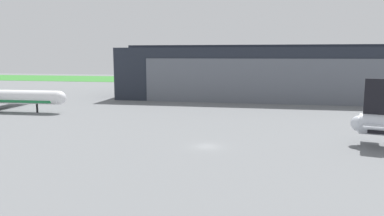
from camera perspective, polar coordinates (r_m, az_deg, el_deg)
name	(u,v)px	position (r m, az deg, el deg)	size (l,w,h in m)	color
ground_plane	(207,146)	(65.24, 2.39, -6.06)	(440.00, 440.00, 0.00)	slate
grass_field_strip	(246,81)	(232.36, 8.47, 4.30)	(440.00, 56.00, 0.08)	#34792F
maintenance_hangar	(259,72)	(142.73, 10.48, 5.54)	(102.13, 40.53, 19.96)	#232833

